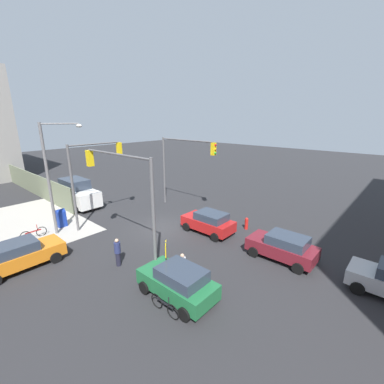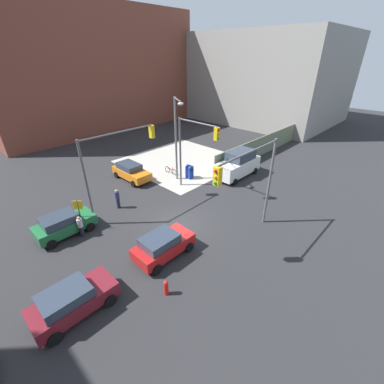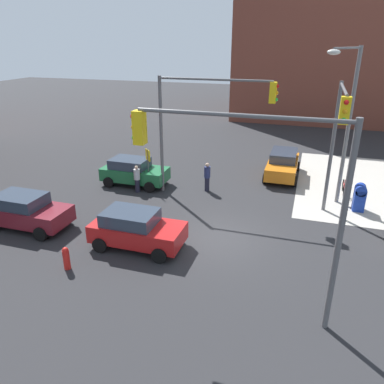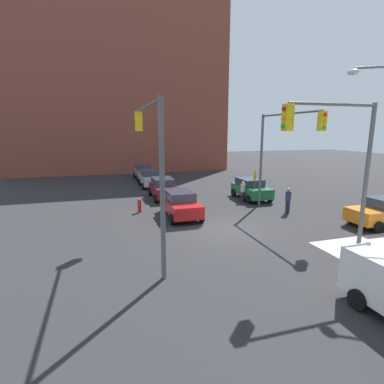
# 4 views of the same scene
# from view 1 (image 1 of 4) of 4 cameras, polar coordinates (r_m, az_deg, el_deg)

# --- Properties ---
(ground_plane) EXTENTS (120.00, 120.00, 0.00)m
(ground_plane) POSITION_cam_1_polar(r_m,az_deg,el_deg) (20.32, -6.67, -7.98)
(ground_plane) COLOR #28282B
(construction_fence) EXTENTS (19.08, 0.12, 2.40)m
(construction_fence) POSITION_cam_1_polar(r_m,az_deg,el_deg) (33.50, -31.73, 1.57)
(construction_fence) COLOR slate
(construction_fence) RESTS_ON ground
(traffic_signal_nw_corner) EXTENTS (6.30, 0.36, 6.50)m
(traffic_signal_nw_corner) POSITION_cam_1_polar(r_m,az_deg,el_deg) (14.63, -14.94, 1.33)
(traffic_signal_nw_corner) COLOR #59595B
(traffic_signal_nw_corner) RESTS_ON ground
(traffic_signal_se_corner) EXTENTS (6.32, 0.36, 6.50)m
(traffic_signal_se_corner) POSITION_cam_1_polar(r_m,az_deg,el_deg) (23.43, -2.23, 7.36)
(traffic_signal_se_corner) COLOR #59595B
(traffic_signal_se_corner) RESTS_ON ground
(traffic_signal_ne_corner) EXTENTS (0.36, 4.49, 6.50)m
(traffic_signal_ne_corner) POSITION_cam_1_polar(r_m,az_deg,el_deg) (21.03, -21.22, 4.92)
(traffic_signal_ne_corner) COLOR #59595B
(traffic_signal_ne_corner) RESTS_ON ground
(street_lamp_corner) EXTENTS (1.63, 2.33, 8.00)m
(street_lamp_corner) POSITION_cam_1_polar(r_m,az_deg,el_deg) (20.42, -28.51, 4.12)
(street_lamp_corner) COLOR slate
(street_lamp_corner) RESTS_ON ground
(warning_sign_two_way) EXTENTS (0.48, 0.48, 2.40)m
(warning_sign_two_way) POSITION_cam_1_polar(r_m,az_deg,el_deg) (13.28, -5.78, -13.98)
(warning_sign_two_way) COLOR #4C4C4C
(warning_sign_two_way) RESTS_ON ground
(mailbox_blue) EXTENTS (0.56, 0.64, 1.43)m
(mailbox_blue) POSITION_cam_1_polar(r_m,az_deg,el_deg) (22.68, -27.11, -5.03)
(mailbox_blue) COLOR navy
(mailbox_blue) RESTS_ON ground
(fire_hydrant) EXTENTS (0.26, 0.26, 0.94)m
(fire_hydrant) POSITION_cam_1_polar(r_m,az_deg,el_deg) (20.28, 12.00, -6.79)
(fire_hydrant) COLOR red
(fire_hydrant) RESTS_ON ground
(coupe_red) EXTENTS (3.92, 2.02, 1.62)m
(coupe_red) POSITION_cam_1_polar(r_m,az_deg,el_deg) (19.22, 3.73, -6.62)
(coupe_red) COLOR #B21919
(coupe_red) RESTS_ON ground
(sedan_maroon) EXTENTS (3.99, 2.02, 1.62)m
(sedan_maroon) POSITION_cam_1_polar(r_m,az_deg,el_deg) (16.68, 19.55, -11.36)
(sedan_maroon) COLOR maroon
(sedan_maroon) RESTS_ON ground
(coupe_green) EXTENTS (3.92, 2.02, 1.62)m
(coupe_green) POSITION_cam_1_polar(r_m,az_deg,el_deg) (12.86, -3.13, -19.28)
(coupe_green) COLOR #1E6638
(coupe_green) RESTS_ON ground
(hatchback_orange) EXTENTS (2.02, 4.41, 1.62)m
(hatchback_orange) POSITION_cam_1_polar(r_m,az_deg,el_deg) (17.84, -34.14, -11.51)
(hatchback_orange) COLOR orange
(hatchback_orange) RESTS_ON ground
(van_white_delivery) EXTENTS (5.40, 2.32, 2.62)m
(van_white_delivery) POSITION_cam_1_polar(r_m,az_deg,el_deg) (27.12, -24.16, -0.20)
(van_white_delivery) COLOR white
(van_white_delivery) RESTS_ON ground
(pedestrian_crossing) EXTENTS (0.36, 0.36, 1.60)m
(pedestrian_crossing) POSITION_cam_1_polar(r_m,az_deg,el_deg) (13.91, -2.16, -16.31)
(pedestrian_crossing) COLOR #B2B2B7
(pedestrian_crossing) RESTS_ON ground
(pedestrian_waiting) EXTENTS (0.36, 0.36, 1.71)m
(pedestrian_waiting) POSITION_cam_1_polar(r_m,az_deg,el_deg) (15.72, -16.20, -12.63)
(pedestrian_waiting) COLOR navy
(pedestrian_waiting) RESTS_ON ground
(bicycle_leaning_on_fence) EXTENTS (0.05, 1.75, 0.97)m
(bicycle_leaning_on_fence) POSITION_cam_1_polar(r_m,az_deg,el_deg) (21.68, -31.74, -7.86)
(bicycle_leaning_on_fence) COLOR black
(bicycle_leaning_on_fence) RESTS_ON ground
(bicycle_at_crosswalk) EXTENTS (1.75, 0.05, 0.97)m
(bicycle_at_crosswalk) POSITION_cam_1_polar(r_m,az_deg,el_deg) (12.38, -6.11, -23.91)
(bicycle_at_crosswalk) COLOR black
(bicycle_at_crosswalk) RESTS_ON ground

